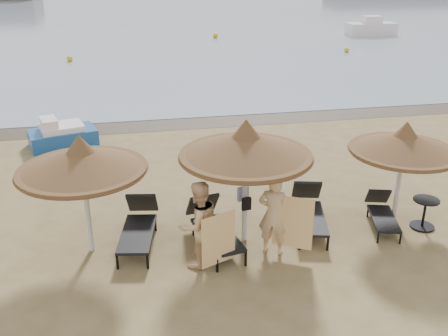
{
  "coord_description": "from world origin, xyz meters",
  "views": [
    {
      "loc": [
        -1.92,
        -9.13,
        5.98
      ],
      "look_at": [
        0.08,
        1.2,
        1.52
      ],
      "focal_mm": 40.0,
      "sensor_mm": 36.0,
      "label": 1
    }
  ],
  "objects_px": {
    "palapa_left": "(81,160)",
    "lounger_far_left": "(139,224)",
    "person_right": "(274,208)",
    "lounger_near_left": "(213,226)",
    "pedal_boat": "(62,135)",
    "lounger_far_right": "(382,212)",
    "palapa_center": "(246,146)",
    "person_left": "(198,218)",
    "lounger_near_right": "(309,210)",
    "palapa_right": "(404,143)",
    "side_table": "(424,214)"
  },
  "relations": [
    {
      "from": "palapa_center",
      "to": "person_left",
      "type": "height_order",
      "value": "palapa_center"
    },
    {
      "from": "lounger_near_right",
      "to": "pedal_boat",
      "type": "bearing_deg",
      "value": 146.77
    },
    {
      "from": "palapa_right",
      "to": "side_table",
      "type": "relative_size",
      "value": 3.47
    },
    {
      "from": "lounger_far_left",
      "to": "person_left",
      "type": "distance_m",
      "value": 1.84
    },
    {
      "from": "pedal_boat",
      "to": "palapa_center",
      "type": "bearing_deg",
      "value": -73.28
    },
    {
      "from": "lounger_far_right",
      "to": "side_table",
      "type": "height_order",
      "value": "same"
    },
    {
      "from": "lounger_near_left",
      "to": "pedal_boat",
      "type": "distance_m",
      "value": 8.25
    },
    {
      "from": "lounger_near_left",
      "to": "palapa_center",
      "type": "bearing_deg",
      "value": -12.33
    },
    {
      "from": "palapa_left",
      "to": "lounger_far_right",
      "type": "relative_size",
      "value": 1.57
    },
    {
      "from": "lounger_far_left",
      "to": "lounger_near_right",
      "type": "height_order",
      "value": "lounger_far_left"
    },
    {
      "from": "palapa_left",
      "to": "pedal_boat",
      "type": "distance_m",
      "value": 7.38
    },
    {
      "from": "lounger_near_right",
      "to": "side_table",
      "type": "xyz_separation_m",
      "value": [
        2.65,
        -0.62,
        -0.07
      ]
    },
    {
      "from": "lounger_near_left",
      "to": "person_left",
      "type": "relative_size",
      "value": 1.0
    },
    {
      "from": "palapa_left",
      "to": "pedal_boat",
      "type": "bearing_deg",
      "value": 100.52
    },
    {
      "from": "lounger_near_right",
      "to": "lounger_far_right",
      "type": "distance_m",
      "value": 1.77
    },
    {
      "from": "palapa_right",
      "to": "lounger_near_right",
      "type": "height_order",
      "value": "palapa_right"
    },
    {
      "from": "lounger_far_left",
      "to": "lounger_near_right",
      "type": "bearing_deg",
      "value": 8.91
    },
    {
      "from": "lounger_far_left",
      "to": "palapa_right",
      "type": "bearing_deg",
      "value": 7.85
    },
    {
      "from": "lounger_near_right",
      "to": "side_table",
      "type": "bearing_deg",
      "value": 0.91
    },
    {
      "from": "palapa_left",
      "to": "pedal_boat",
      "type": "xyz_separation_m",
      "value": [
        -1.31,
        7.05,
        -1.77
      ]
    },
    {
      "from": "palapa_right",
      "to": "lounger_near_left",
      "type": "xyz_separation_m",
      "value": [
        -4.55,
        -0.19,
        -1.59
      ]
    },
    {
      "from": "palapa_left",
      "to": "lounger_near_left",
      "type": "height_order",
      "value": "palapa_left"
    },
    {
      "from": "lounger_near_left",
      "to": "lounger_near_right",
      "type": "height_order",
      "value": "lounger_near_left"
    },
    {
      "from": "person_left",
      "to": "person_right",
      "type": "xyz_separation_m",
      "value": [
        1.64,
        0.18,
        -0.03
      ]
    },
    {
      "from": "person_left",
      "to": "lounger_far_right",
      "type": "bearing_deg",
      "value": 166.96
    },
    {
      "from": "lounger_near_left",
      "to": "person_left",
      "type": "height_order",
      "value": "person_left"
    },
    {
      "from": "palapa_left",
      "to": "lounger_near_left",
      "type": "relative_size",
      "value": 1.23
    },
    {
      "from": "lounger_near_left",
      "to": "person_right",
      "type": "xyz_separation_m",
      "value": [
        1.21,
        -0.66,
        0.65
      ]
    },
    {
      "from": "lounger_near_left",
      "to": "lounger_far_left",
      "type": "bearing_deg",
      "value": 156.77
    },
    {
      "from": "lounger_near_left",
      "to": "lounger_near_right",
      "type": "bearing_deg",
      "value": -2.33
    },
    {
      "from": "lounger_far_left",
      "to": "lounger_near_left",
      "type": "bearing_deg",
      "value": -3.47
    },
    {
      "from": "palapa_left",
      "to": "lounger_far_left",
      "type": "xyz_separation_m",
      "value": [
        1.06,
        0.2,
        -1.72
      ]
    },
    {
      "from": "palapa_left",
      "to": "pedal_boat",
      "type": "height_order",
      "value": "palapa_left"
    },
    {
      "from": "palapa_right",
      "to": "person_right",
      "type": "distance_m",
      "value": 3.57
    },
    {
      "from": "palapa_center",
      "to": "pedal_boat",
      "type": "height_order",
      "value": "palapa_center"
    },
    {
      "from": "person_right",
      "to": "lounger_far_right",
      "type": "bearing_deg",
      "value": -137.5
    },
    {
      "from": "lounger_near_left",
      "to": "lounger_near_right",
      "type": "distance_m",
      "value": 2.42
    },
    {
      "from": "lounger_far_left",
      "to": "pedal_boat",
      "type": "distance_m",
      "value": 7.24
    },
    {
      "from": "lounger_far_left",
      "to": "lounger_far_right",
      "type": "height_order",
      "value": "lounger_far_left"
    },
    {
      "from": "lounger_near_left",
      "to": "palapa_left",
      "type": "bearing_deg",
      "value": 166.08
    },
    {
      "from": "palapa_left",
      "to": "lounger_far_right",
      "type": "xyz_separation_m",
      "value": [
        6.82,
        -0.14,
        -1.81
      ]
    },
    {
      "from": "palapa_right",
      "to": "lounger_far_right",
      "type": "height_order",
      "value": "palapa_right"
    },
    {
      "from": "palapa_right",
      "to": "person_left",
      "type": "height_order",
      "value": "palapa_right"
    },
    {
      "from": "lounger_far_left",
      "to": "palapa_center",
      "type": "bearing_deg",
      "value": -0.17
    },
    {
      "from": "person_left",
      "to": "palapa_center",
      "type": "bearing_deg",
      "value": -168.85
    },
    {
      "from": "lounger_near_left",
      "to": "lounger_far_right",
      "type": "relative_size",
      "value": 1.27
    },
    {
      "from": "person_left",
      "to": "pedal_boat",
      "type": "distance_m",
      "value": 8.84
    },
    {
      "from": "palapa_left",
      "to": "lounger_far_right",
      "type": "bearing_deg",
      "value": -1.19
    },
    {
      "from": "palapa_center",
      "to": "palapa_right",
      "type": "relative_size",
      "value": 1.14
    },
    {
      "from": "person_right",
      "to": "lounger_near_left",
      "type": "bearing_deg",
      "value": 0.64
    }
  ]
}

